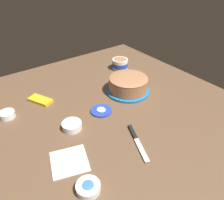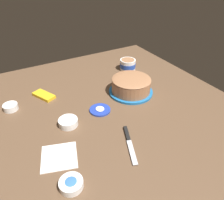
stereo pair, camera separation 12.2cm
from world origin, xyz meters
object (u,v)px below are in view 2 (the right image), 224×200
frosted_cake (131,85)px  frosting_tub (128,64)px  candy_box_lower (44,95)px  frosting_tub_lid (100,110)px  paper_napkin (59,156)px  spreading_knife (129,141)px  sprinkle_bowl_pink (10,107)px  sprinkle_bowl_yellow (68,122)px  sprinkle_bowl_blue (71,184)px

frosted_cake → frosting_tub: bearing=-29.5°
frosting_tub → candy_box_lower: size_ratio=0.83×
candy_box_lower → frosting_tub_lid: bearing=-167.3°
paper_napkin → spreading_knife: bearing=-102.8°
sprinkle_bowl_pink → spreading_knife: bearing=-140.7°
frosted_cake → spreading_knife: size_ratio=1.20×
sprinkle_bowl_yellow → candy_box_lower: sprinkle_bowl_yellow is taller
sprinkle_bowl_yellow → sprinkle_bowl_blue: size_ratio=1.07×
sprinkle_bowl_pink → sprinkle_bowl_blue: (-0.62, -0.12, -0.00)m
frosting_tub → candy_box_lower: 0.65m
spreading_knife → paper_napkin: 0.32m
frosting_tub_lid → sprinkle_bowl_yellow: 0.20m
candy_box_lower → frosted_cake: bearing=-140.2°
spreading_knife → frosting_tub_lid: bearing=1.8°
frosting_tub → sprinkle_bowl_yellow: size_ratio=1.19×
frosting_tub → paper_napkin: bearing=128.3°
frosting_tub → sprinkle_bowl_yellow: frosting_tub is taller
frosting_tub_lid → sprinkle_bowl_blue: 0.48m
sprinkle_bowl_blue → candy_box_lower: size_ratio=0.65×
spreading_knife → candy_box_lower: candy_box_lower is taller
frosted_cake → frosting_tub_lid: bearing=106.1°
sprinkle_bowl_yellow → paper_napkin: (-0.18, 0.11, -0.02)m
frosted_cake → sprinkle_bowl_yellow: bearing=102.8°
frosting_tub → spreading_knife: (-0.63, 0.40, -0.03)m
frosting_tub → paper_napkin: frosting_tub is taller
frosting_tub_lid → sprinkle_bowl_yellow: size_ratio=1.19×
sprinkle_bowl_pink → frosted_cake: bearing=-105.0°
spreading_knife → sprinkle_bowl_pink: 0.69m
frosting_tub → sprinkle_bowl_pink: frosting_tub is taller
spreading_knife → sprinkle_bowl_yellow: 0.32m
sprinkle_bowl_blue → paper_napkin: size_ratio=0.61×
frosting_tub_lid → sprinkle_bowl_pink: size_ratio=1.46×
sprinkle_bowl_yellow → spreading_knife: bearing=-141.0°
spreading_knife → sprinkle_bowl_blue: (-0.09, 0.31, 0.01)m
sprinkle_bowl_blue → paper_napkin: sprinkle_bowl_blue is taller
frosting_tub → frosting_tub_lid: 0.55m
frosting_tub → spreading_knife: 0.75m
candy_box_lower → paper_napkin: candy_box_lower is taller
frosting_tub_lid → spreading_knife: frosting_tub_lid is taller
frosted_cake → paper_napkin: bearing=116.9°
sprinkle_bowl_blue → paper_napkin: 0.16m
frosted_cake → sprinkle_bowl_blue: frosted_cake is taller
frosting_tub_lid → sprinkle_bowl_yellow: (-0.03, 0.19, 0.01)m
frosting_tub_lid → spreading_knife: size_ratio=0.51×
frosted_cake → candy_box_lower: (0.22, 0.48, -0.04)m
paper_napkin → sprinkle_bowl_pink: bearing=15.2°
sprinkle_bowl_yellow → sprinkle_bowl_blue: sprinkle_bowl_yellow is taller
spreading_knife → candy_box_lower: bearing=22.9°
sprinkle_bowl_yellow → sprinkle_bowl_blue: (-0.34, 0.11, -0.00)m
candy_box_lower → paper_napkin: size_ratio=0.94×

